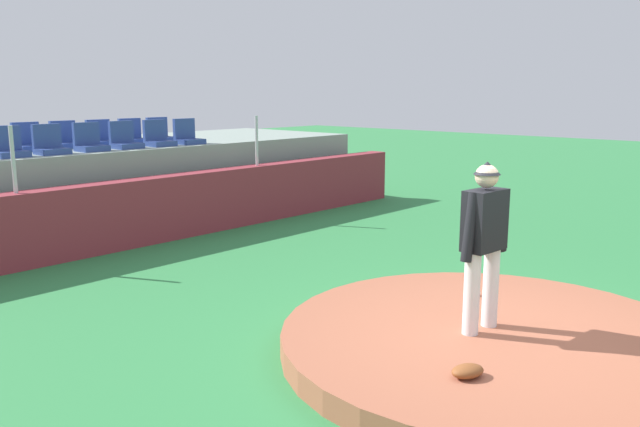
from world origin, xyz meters
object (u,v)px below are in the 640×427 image
object	(u,v)px
pitcher	(484,234)
stadium_chair_6	(187,136)
stadium_chair_10	(66,139)
stadium_chair_12	(133,136)
stadium_chair_5	(158,138)
stadium_chair_2	(50,145)
fielding_glove	(468,371)
baseball	(477,293)
stadium_chair_3	(90,142)
stadium_chair_4	(125,140)
stadium_chair_11	(101,138)
stadium_chair_1	(9,147)
stadium_chair_9	(29,142)
stadium_chair_13	(160,134)

from	to	relation	value
pitcher	stadium_chair_6	xyz separation A→B (m)	(2.14, 7.71, 0.48)
stadium_chair_10	stadium_chair_12	world-z (taller)	same
stadium_chair_5	stadium_chair_6	world-z (taller)	same
stadium_chair_2	fielding_glove	bearing A→B (deg)	87.27
baseball	stadium_chair_3	distance (m)	7.39
stadium_chair_4	stadium_chair_11	size ratio (longest dim) A/B	1.00
fielding_glove	stadium_chair_12	distance (m)	9.53
stadium_chair_12	stadium_chair_6	bearing A→B (deg)	126.96
stadium_chair_3	stadium_chair_6	world-z (taller)	same
stadium_chair_1	stadium_chair_10	xyz separation A→B (m)	(1.41, 0.91, 0.00)
baseball	stadium_chair_5	size ratio (longest dim) A/B	0.15
fielding_glove	stadium_chair_1	xyz separation A→B (m)	(-0.28, 8.20, 1.41)
pitcher	baseball	world-z (taller)	pitcher
stadium_chair_2	stadium_chair_12	world-z (taller)	same
stadium_chair_2	stadium_chair_3	bearing A→B (deg)	-177.40
stadium_chair_9	stadium_chair_12	xyz separation A→B (m)	(2.09, -0.01, 0.00)
stadium_chair_11	stadium_chair_12	xyz separation A→B (m)	(0.71, 0.02, 0.00)
baseball	fielding_glove	world-z (taller)	fielding_glove
stadium_chair_10	stadium_chair_12	bearing A→B (deg)	178.71
pitcher	stadium_chair_1	size ratio (longest dim) A/B	3.41
stadium_chair_2	stadium_chair_13	size ratio (longest dim) A/B	1.00
stadium_chair_4	stadium_chair_6	world-z (taller)	same
stadium_chair_2	stadium_chair_12	xyz separation A→B (m)	(2.13, 0.90, 0.00)
fielding_glove	stadium_chair_9	distance (m)	9.20
baseball	stadium_chair_3	world-z (taller)	stadium_chair_3
stadium_chair_5	stadium_chair_6	size ratio (longest dim) A/B	1.00
stadium_chair_12	stadium_chair_13	bearing A→B (deg)	-177.64
fielding_glove	stadium_chair_10	bearing A→B (deg)	-75.54
stadium_chair_4	stadium_chair_12	bearing A→B (deg)	-129.19
stadium_chair_3	stadium_chair_12	xyz separation A→B (m)	(1.40, 0.86, 0.00)
baseball	stadium_chair_1	distance (m)	7.67
pitcher	stadium_chair_3	bearing A→B (deg)	94.38
stadium_chair_5	baseball	bearing A→B (deg)	85.96
pitcher	stadium_chair_11	xyz separation A→B (m)	(0.75, 8.59, 0.48)
stadium_chair_4	stadium_chair_2	bearing A→B (deg)	1.45
stadium_chair_2	stadium_chair_12	size ratio (longest dim) A/B	1.00
stadium_chair_2	stadium_chair_3	size ratio (longest dim) A/B	1.00
stadium_chair_3	stadium_chair_13	distance (m)	2.24
stadium_chair_12	pitcher	bearing A→B (deg)	80.39
stadium_chair_2	baseball	bearing A→B (deg)	102.84
baseball	stadium_chair_13	world-z (taller)	stadium_chair_13
stadium_chair_1	stadium_chair_11	size ratio (longest dim) A/B	1.00
stadium_chair_6	stadium_chair_11	xyz separation A→B (m)	(-1.38, 0.88, 0.00)
stadium_chair_2	stadium_chair_6	bearing A→B (deg)	179.93
stadium_chair_11	stadium_chair_13	size ratio (longest dim) A/B	1.00
pitcher	stadium_chair_5	world-z (taller)	stadium_chair_5
stadium_chair_4	stadium_chair_13	bearing A→B (deg)	-146.90
pitcher	stadium_chair_10	world-z (taller)	stadium_chair_10
stadium_chair_1	stadium_chair_13	distance (m)	3.58
baseball	stadium_chair_6	bearing A→B (deg)	80.66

